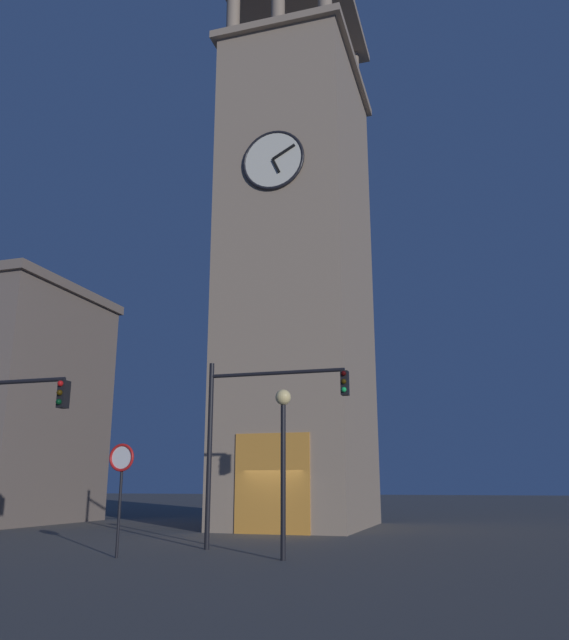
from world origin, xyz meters
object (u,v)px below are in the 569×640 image
Objects in this scene: clocktower at (300,272)px; street_lamp at (283,437)px; traffic_signal_mid at (9,431)px; no_horn_sign at (121,467)px; traffic_signal_near at (255,419)px.

street_lamp is at bearing 103.45° from clocktower.
clocktower is 16.07m from street_lamp.
clocktower is 5.92× the size of traffic_signal_mid.
no_horn_sign is at bearing -153.58° from traffic_signal_mid.
traffic_signal_near is (-1.46, 10.66, -8.57)m from clocktower.
traffic_signal_near reaches higher than traffic_signal_mid.
street_lamp reaches higher than no_horn_sign.
no_horn_sign is (2.94, 2.87, -1.54)m from traffic_signal_near.
clocktower is 6.65× the size of street_lamp.
clocktower is at bearing -82.22° from traffic_signal_near.
street_lamp is 1.48× the size of no_horn_sign.
clocktower reaches higher than no_horn_sign.
clocktower is at bearing -76.55° from street_lamp.
street_lamp is 4.67m from no_horn_sign.
traffic_signal_mid is 3.24m from no_horn_sign.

